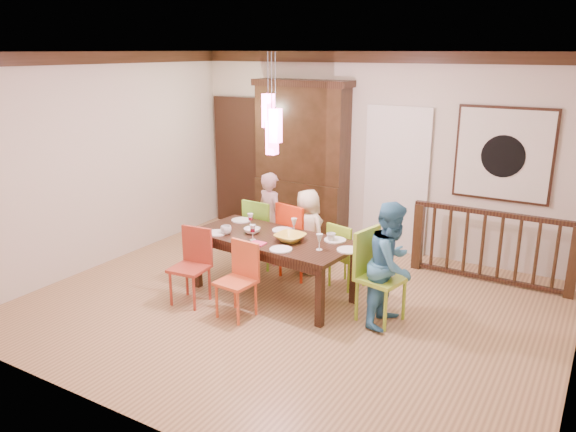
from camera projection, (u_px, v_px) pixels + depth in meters
The scene contains 36 objects.
floor at pixel (291, 306), 6.66m from camera, with size 6.00×6.00×0.00m, color olive.
ceiling at pixel (291, 52), 5.84m from camera, with size 6.00×6.00×0.00m, color white.
wall_back at pixel (376, 153), 8.31m from camera, with size 6.00×6.00×0.00m, color beige.
wall_left at pixel (103, 161), 7.71m from camera, with size 5.00×5.00×0.00m, color beige.
crown_molding at pixel (291, 60), 5.86m from camera, with size 6.00×5.00×0.16m, color black, non-canonical shape.
panel_door at pixel (242, 164), 9.56m from camera, with size 1.04×0.07×2.24m, color black.
white_doorway at pixel (396, 182), 8.23m from camera, with size 0.97×0.05×2.22m, color silver.
painting at pixel (504, 155), 7.36m from camera, with size 1.25×0.06×1.25m.
pendant_cluster at pixel (272, 124), 6.39m from camera, with size 0.27×0.21×1.14m.
dining_table at pixel (273, 244), 6.80m from camera, with size 2.09×1.10×0.75m.
chair_far_left at pixel (264, 228), 7.78m from camera, with size 0.46×0.46×0.96m.
chair_far_mid at pixel (300, 234), 7.40m from camera, with size 0.55×0.55×1.02m.
chair_far_right at pixel (347, 250), 7.09m from camera, with size 0.47×0.47×0.85m.
chair_near_left at pixel (189, 262), 6.61m from camera, with size 0.44×0.44×0.90m.
chair_near_mid at pixel (236, 276), 6.27m from camera, with size 0.42×0.42×0.86m.
chair_end_right at pixel (382, 271), 6.16m from camera, with size 0.55×0.55×1.03m.
china_hutch at pixel (302, 161), 8.76m from camera, with size 1.58×0.46×2.49m.
balustrade at pixel (491, 245), 7.23m from camera, with size 2.05×0.12×0.96m.
person_far_left at pixel (271, 218), 7.84m from camera, with size 0.48×0.31×1.31m, color #D5A2AD.
person_far_mid at pixel (308, 232), 7.52m from camera, with size 0.57×0.37×1.16m, color beige.
person_end_right at pixel (392, 264), 6.06m from camera, with size 0.68×0.53×1.39m, color teal.
serving_bowl at pixel (290, 237), 6.62m from camera, with size 0.35×0.35×0.09m, color gold.
small_bowl at pixel (252, 231), 6.91m from camera, with size 0.21×0.21×0.06m, color white.
cup_left at pixel (226, 230), 6.86m from camera, with size 0.13×0.13×0.11m, color silver.
cup_right at pixel (331, 237), 6.61m from camera, with size 0.11×0.11×0.10m, color silver.
plate_far_left at pixel (241, 220), 7.41m from camera, with size 0.26×0.26×0.01m, color white.
plate_far_mid at pixel (282, 230), 7.01m from camera, with size 0.26×0.26×0.01m, color white.
plate_far_right at pixel (335, 240), 6.64m from camera, with size 0.26×0.26×0.01m, color white.
plate_near_left at pixel (216, 233), 6.90m from camera, with size 0.26×0.26×0.01m, color white.
plate_near_mid at pixel (281, 249), 6.33m from camera, with size 0.26×0.26×0.01m, color white.
plate_end_right at pixel (348, 250), 6.31m from camera, with size 0.26×0.26×0.01m, color white.
wine_glass_a at pixel (250, 221), 7.09m from camera, with size 0.08×0.08×0.19m, color #590C19, non-canonical shape.
wine_glass_b at pixel (294, 226), 6.89m from camera, with size 0.08×0.08×0.19m, color silver, non-canonical shape.
wine_glass_c at pixel (253, 233), 6.63m from camera, with size 0.08×0.08×0.19m, color #590C19, non-canonical shape.
wine_glass_d at pixel (319, 242), 6.31m from camera, with size 0.08×0.08×0.19m, color silver, non-canonical shape.
napkin at pixel (257, 243), 6.53m from camera, with size 0.18×0.14×0.01m, color #D83359.
Camera 1 is at (3.07, -5.25, 2.92)m, focal length 35.00 mm.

